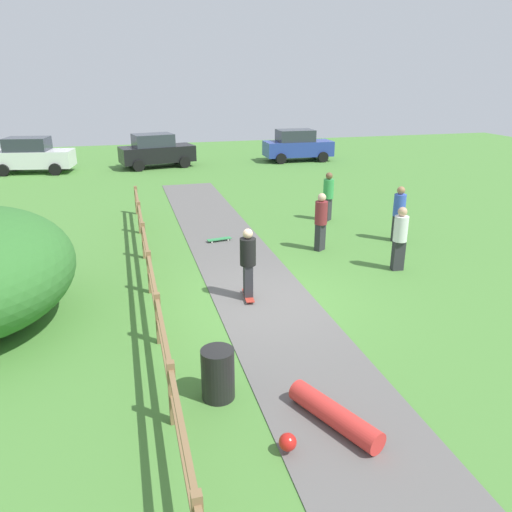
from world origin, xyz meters
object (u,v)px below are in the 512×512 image
Objects in this scene: parked_car_white at (32,155)px; trash_bin at (218,374)px; skater_riding at (248,260)px; bystander_green at (328,194)px; bystander_white at (400,236)px; skater_fallen at (331,417)px; bystander_blue at (399,211)px; bystander_maroon at (321,219)px; parked_car_black at (156,151)px; parked_car_blue at (297,145)px; skateboard_loose at (219,239)px.

trash_bin is at bearing -75.36° from parked_car_white.
skater_riding is 0.98× the size of bystander_green.
bystander_white is at bearing -56.99° from parked_car_white.
bystander_green is (4.49, 10.84, 0.80)m from skater_fallen.
trash_bin is 1.97m from skater_fallen.
bystander_maroon is at bearing -175.81° from bystander_blue.
bystander_blue is at bearing 4.19° from bystander_maroon.
parked_car_black is at bearing -0.16° from parked_car_white.
parked_car_blue reaches higher than bystander_blue.
trash_bin is 9.93m from bystander_blue.
bystander_green is at bearing 89.20° from bystander_white.
bystander_blue is at bearing -67.93° from parked_car_black.
skater_fallen is 0.38× the size of parked_car_white.
skateboard_loose is 0.46× the size of bystander_white.
bystander_white is (5.94, 4.44, 0.55)m from trash_bin.
parked_car_blue is (4.99, 16.17, -0.04)m from bystander_maroon.
bystander_maroon reaches higher than bystander_green.
bystander_maroon reaches higher than skater_riding.
skater_fallen is 9.39m from skateboard_loose.
bystander_green reaches higher than skater_fallen.
bystander_white is at bearing -55.32° from bystander_maroon.
skater_fallen is 0.40× the size of parked_car_blue.
parked_car_blue is at bearing 75.22° from bystander_green.
bystander_green is (6.01, 9.62, 0.55)m from trash_bin.
skateboard_loose is 0.19× the size of parked_car_blue.
bystander_blue is at bearing 28.09° from skater_riding.
bystander_maroon is at bearing 124.68° from bystander_white.
bystander_maroon is 0.40× the size of parked_car_black.
skater_riding is at bearing 68.38° from trash_bin.
bystander_white is (-0.07, -5.17, 0.00)m from bystander_green.
trash_bin is 7.44m from bystander_white.
bystander_blue reaches higher than skateboard_loose.
parked_car_white is (-5.94, 22.73, 0.51)m from trash_bin.
bystander_green is 0.42× the size of parked_car_blue.
bystander_blue is 1.00× the size of bystander_white.
bystander_blue reaches higher than trash_bin.
bystander_white is 0.41× the size of parked_car_white.
skateboard_loose is at bearing -118.33° from parked_car_blue.
bystander_maroon is at bearing -29.42° from skateboard_loose.
trash_bin is 0.20× the size of parked_car_black.
skater_fallen is 7.23m from bystander_white.
parked_car_black is at bearing 91.76° from skater_fallen.
skateboard_loose is at bearing -62.56° from parked_car_white.
skateboard_loose is 0.45× the size of bystander_blue.
parked_car_black is 1.01× the size of parked_car_white.
bystander_white reaches higher than skater_riding.
parked_car_blue and parked_car_white have the same top height.
bystander_green is at bearing -104.78° from parked_car_blue.
skater_fallen is 23.96m from parked_car_black.
trash_bin is 0.50× the size of bystander_blue.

